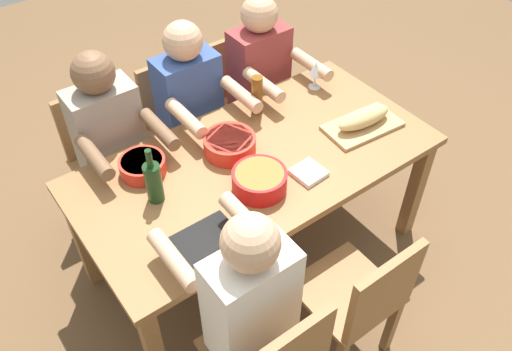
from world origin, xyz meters
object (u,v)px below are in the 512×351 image
Objects in this scene: bread_loaf at (364,117)px; chair_near_right at (106,153)px; chair_near_center at (180,121)px; dining_table at (256,172)px; serving_bowl_pasta at (142,165)px; serving_bowl_fruit at (259,180)px; diner_near_center at (193,108)px; serving_bowl_greens at (230,144)px; diner_near_left at (263,78)px; beer_bottle at (257,95)px; diner_far_right at (245,300)px; wine_bottle at (154,182)px; chair_near_left at (246,93)px; cutting_board at (362,126)px; diner_near_right at (113,141)px; napkin_stack at (309,173)px; chair_far_center at (361,298)px; wine_glass at (316,70)px.

chair_near_right is at bearing -39.89° from bread_loaf.
chair_near_center is 1.13m from bread_loaf.
serving_bowl_pasta is (0.48, -0.25, 0.13)m from dining_table.
serving_bowl_pasta is (0.38, -0.42, -0.01)m from serving_bowl_fruit.
diner_near_center reaches higher than serving_bowl_greens.
diner_near_left is 0.97m from serving_bowl_fruit.
beer_bottle reaches higher than chair_near_right.
diner_far_right is (-0.00, 1.36, 0.21)m from chair_near_right.
dining_table is 0.20m from serving_bowl_greens.
wine_bottle reaches higher than chair_near_right.
chair_near_left is 2.12× the size of cutting_board.
diner_far_right is at bearing 50.33° from dining_table.
serving_bowl_fruit reaches higher than serving_bowl_pasta.
diner_near_right is 0.86m from serving_bowl_fruit.
serving_bowl_fruit reaches higher than dining_table.
chair_near_center is at bearing -20.57° from diner_near_left.
wine_bottle is (0.03, -0.65, 0.15)m from diner_far_right.
chair_near_left reaches higher than napkin_stack.
dining_table is 0.56m from serving_bowl_pasta.
serving_bowl_pasta is at bearing 90.65° from chair_near_right.
serving_bowl_fruit is (0.11, -0.60, 0.31)m from chair_far_center.
chair_near_right reaches higher than napkin_stack.
cutting_board is (-0.59, 0.13, 0.10)m from dining_table.
diner_near_right reaches higher than bread_loaf.
diner_near_center is 0.48m from serving_bowl_greens.
chair_near_center is 1.00× the size of chair_near_left.
chair_near_left is 6.07× the size of napkin_stack.
dining_table is 0.79m from chair_far_center.
diner_near_center and diner_near_right have the same top height.
cutting_board is (-0.70, -0.04, -0.05)m from serving_bowl_fruit.
diner_near_left is 1.04m from serving_bowl_pasta.
serving_bowl_fruit is at bearing 83.01° from serving_bowl_greens.
diner_near_center is 0.57m from chair_near_left.
diner_near_right is at bearing -33.67° from bread_loaf.
diner_near_center is 0.49m from diner_near_right.
diner_near_right reaches higher than beer_bottle.
wine_glass is (-0.70, -0.17, 0.07)m from serving_bowl_greens.
wine_bottle is (0.52, -0.83, 0.37)m from chair_far_center.
napkin_stack is at bearing 70.72° from chair_near_left.
serving_bowl_greens is (0.07, -0.12, 0.14)m from dining_table.
diner_far_right is 0.83m from serving_bowl_greens.
serving_bowl_pasta reaches higher than napkin_stack.
dining_table is 0.24m from serving_bowl_fruit.
diner_near_left reaches higher than serving_bowl_fruit.
diner_near_left reaches higher than chair_far_center.
diner_near_right is 1.18m from diner_far_right.
chair_near_right is at bearing -23.23° from wine_glass.
beer_bottle reaches higher than napkin_stack.
cutting_board is 2.86× the size of napkin_stack.
chair_near_left is at bearing -83.47° from bread_loaf.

